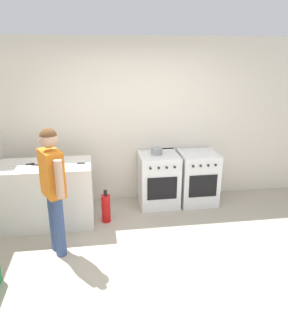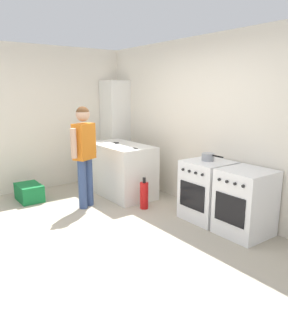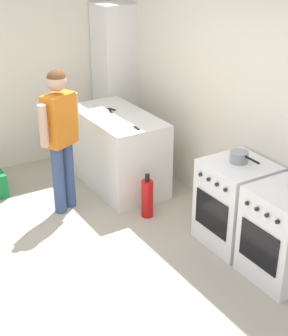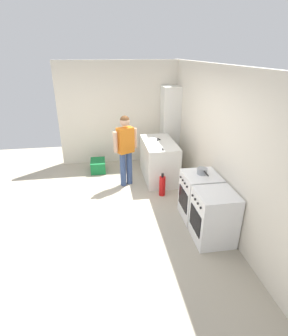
{
  "view_description": "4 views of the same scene",
  "coord_description": "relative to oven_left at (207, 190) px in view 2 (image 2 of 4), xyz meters",
  "views": [
    {
      "loc": [
        -0.6,
        -3.24,
        2.37
      ],
      "look_at": [
        0.0,
        0.84,
        0.9
      ],
      "focal_mm": 35.0,
      "sensor_mm": 36.0,
      "label": 1
    },
    {
      "loc": [
        3.41,
        -1.78,
        1.81
      ],
      "look_at": [
        0.08,
        0.66,
        0.83
      ],
      "focal_mm": 35.0,
      "sensor_mm": 36.0,
      "label": 2
    },
    {
      "loc": [
        3.62,
        -1.45,
        2.84
      ],
      "look_at": [
        0.03,
        0.72,
        0.89
      ],
      "focal_mm": 55.0,
      "sensor_mm": 36.0,
      "label": 3
    },
    {
      "loc": [
        4.19,
        -0.03,
        2.79
      ],
      "look_at": [
        0.08,
        0.62,
        0.92
      ],
      "focal_mm": 28.0,
      "sensor_mm": 36.0,
      "label": 4
    }
  ],
  "objects": [
    {
      "name": "ground_plane",
      "position": [
        -0.35,
        -1.58,
        -0.43
      ],
      "size": [
        8.0,
        8.0,
        0.0
      ],
      "primitive_type": "plane",
      "color": "#ADA38E"
    },
    {
      "name": "back_wall",
      "position": [
        -0.35,
        0.37,
        0.87
      ],
      "size": [
        6.0,
        0.1,
        2.6
      ],
      "primitive_type": "cube",
      "color": "silver",
      "rests_on": "ground"
    },
    {
      "name": "side_wall_left",
      "position": [
        -2.95,
        -1.18,
        0.87
      ],
      "size": [
        0.1,
        3.1,
        2.6
      ],
      "primitive_type": "cube",
      "color": "silver",
      "rests_on": "ground"
    },
    {
      "name": "counter_unit",
      "position": [
        -1.7,
        -0.38,
        0.02
      ],
      "size": [
        1.3,
        0.7,
        0.9
      ],
      "primitive_type": "cube",
      "color": "silver",
      "rests_on": "ground"
    },
    {
      "name": "oven_left",
      "position": [
        0.0,
        0.0,
        0.0
      ],
      "size": [
        0.61,
        0.62,
        0.85
      ],
      "color": "white",
      "rests_on": "ground"
    },
    {
      "name": "oven_right",
      "position": [
        0.65,
        -0.0,
        -0.0
      ],
      "size": [
        0.59,
        0.62,
        0.85
      ],
      "color": "white",
      "rests_on": "ground"
    },
    {
      "name": "pot",
      "position": [
        -0.03,
        0.02,
        0.48
      ],
      "size": [
        0.36,
        0.18,
        0.11
      ],
      "color": "gray",
      "rests_on": "oven_left"
    },
    {
      "name": "knife_chef",
      "position": [
        -1.27,
        -0.41,
        0.48
      ],
      "size": [
        0.31,
        0.06,
        0.01
      ],
      "color": "silver",
      "rests_on": "counter_unit"
    },
    {
      "name": "knife_paring",
      "position": [
        -1.78,
        -0.41,
        0.48
      ],
      "size": [
        0.21,
        0.07,
        0.01
      ],
      "color": "silver",
      "rests_on": "counter_unit"
    },
    {
      "name": "knife_carving",
      "position": [
        -1.97,
        -0.38,
        0.48
      ],
      "size": [
        0.32,
        0.14,
        0.01
      ],
      "color": "silver",
      "rests_on": "counter_unit"
    },
    {
      "name": "person",
      "position": [
        -1.49,
        -1.17,
        0.51
      ],
      "size": [
        0.33,
        0.52,
        1.58
      ],
      "color": "#384C7A",
      "rests_on": "ground"
    },
    {
      "name": "fire_extinguisher",
      "position": [
        -0.87,
        -0.48,
        -0.21
      ],
      "size": [
        0.13,
        0.13,
        0.5
      ],
      "color": "red",
      "rests_on": "ground"
    },
    {
      "name": "recycling_crate_lower",
      "position": [
        -2.32,
        -1.81,
        -0.29
      ],
      "size": [
        0.52,
        0.36,
        0.28
      ],
      "primitive_type": "cube",
      "color": "#197238",
      "rests_on": "ground"
    },
    {
      "name": "larder_cabinet",
      "position": [
        -2.65,
        0.1,
        0.57
      ],
      "size": [
        0.48,
        0.44,
        2.0
      ],
      "primitive_type": "cube",
      "color": "silver",
      "rests_on": "ground"
    }
  ]
}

